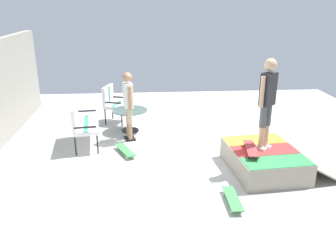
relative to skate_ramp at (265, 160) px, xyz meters
The scene contains 10 objects.
ground_plane 1.81m from the skate_ramp, 74.59° to the left, with size 12.00×12.00×0.10m, color beige.
skate_ramp is the anchor object (origin of this frame).
patio_bench 4.15m from the skate_ramp, 67.08° to the left, with size 1.31×0.70×1.02m.
patio_chair_near_house 4.56m from the skate_ramp, 44.85° to the left, with size 0.75×0.71×1.02m.
patio_table 3.67m from the skate_ramp, 47.82° to the left, with size 0.90×0.90×0.57m.
person_watching 3.37m from the skate_ramp, 55.60° to the left, with size 0.47×0.30×1.65m.
person_skater 1.27m from the skate_ramp, 40.00° to the left, with size 0.36×0.39×1.76m.
skateboard_by_bench 2.98m from the skate_ramp, 69.90° to the left, with size 0.81×0.51×0.10m.
skateboard_spare 1.48m from the skate_ramp, 140.85° to the left, with size 0.80×0.21×0.10m.
skateboard_on_ramp 0.48m from the skate_ramp, 110.12° to the left, with size 0.82×0.31×0.10m.
Camera 1 is at (-6.65, 0.67, 3.20)m, focal length 37.79 mm.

